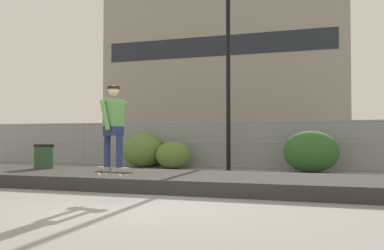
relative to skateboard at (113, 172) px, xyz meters
The scene contains 13 objects.
ground_plane 0.90m from the skateboard, 44.19° to the right, with size 120.00×120.00×0.00m, color gray.
gravel_berm 2.54m from the skateboard, 78.26° to the left, with size 14.88×2.85×0.32m, color #33302D.
skateboard is the anchor object (origin of this frame).
skater 0.96m from the skateboard, 90.00° to the left, with size 0.73×0.62×1.68m.
chain_fence 8.80m from the skateboard, 86.67° to the left, with size 22.78×0.06×1.85m.
street_lamp 8.98m from the skateboard, 86.47° to the left, with size 0.44×0.44×7.73m.
parked_car_near 12.73m from the skateboard, 110.08° to the left, with size 4.46×2.07×1.66m.
parked_car_mid 11.79m from the skateboard, 84.31° to the left, with size 4.47×2.08×1.66m.
library_building 50.53m from the skateboard, 100.18° to the left, with size 31.22×13.86×20.07m.
shrub_left 8.95m from the skateboard, 110.96° to the left, with size 1.75×1.43×1.35m.
shrub_center 8.18m from the skateboard, 102.17° to the left, with size 1.38×1.13×1.07m.
shrub_right 8.44m from the skateboard, 65.84° to the left, with size 1.88×1.54×1.45m.
trash_bin 4.98m from the skateboard, 142.14° to the left, with size 0.59×0.59×1.03m.
Camera 1 is at (3.38, -6.66, 1.24)m, focal length 38.69 mm.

